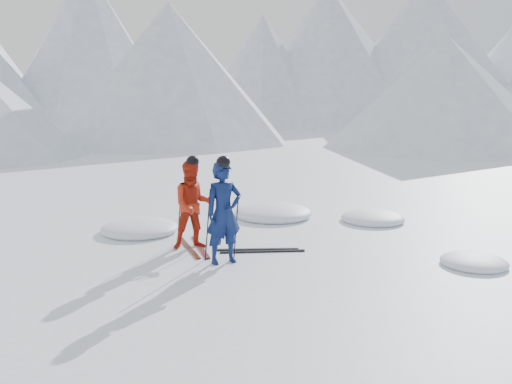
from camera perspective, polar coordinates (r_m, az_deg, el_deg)
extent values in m
plane|color=white|center=(11.33, 7.58, -5.77)|extent=(160.00, 160.00, 0.00)
cone|color=#B2BCD1|center=(51.93, -17.14, 14.21)|extent=(23.96, 23.96, 14.35)
cone|color=#B2BCD1|center=(61.92, -9.29, 12.67)|extent=(17.69, 17.69, 11.93)
cone|color=#B2BCD1|center=(54.60, 0.76, 12.59)|extent=(19.63, 19.63, 10.85)
cone|color=#B2BCD1|center=(58.75, 7.61, 13.94)|extent=(23.31, 23.31, 14.15)
cone|color=#B2BCD1|center=(60.62, 17.20, 13.81)|extent=(28.94, 28.94, 14.88)
cone|color=#B2BCD1|center=(33.93, 19.18, 9.86)|extent=(14.00, 14.00, 6.50)
cone|color=#B2BCD1|center=(36.59, -9.05, 12.22)|extent=(16.00, 16.00, 9.00)
imported|color=#0B1846|center=(10.01, -3.41, -2.20)|extent=(0.81, 0.66, 1.91)
imported|color=red|center=(11.05, -6.60, -1.36)|extent=(0.99, 0.84, 1.80)
cylinder|color=black|center=(10.21, -5.13, -3.80)|extent=(0.13, 0.09, 1.27)
cylinder|color=black|center=(10.34, -2.09, -3.60)|extent=(0.13, 0.07, 1.27)
cylinder|color=black|center=(11.36, -8.09, -2.63)|extent=(0.12, 0.10, 1.20)
cylinder|color=black|center=(11.26, -5.04, -2.67)|extent=(0.12, 0.08, 1.20)
cube|color=black|center=(11.26, -7.12, -5.79)|extent=(0.47, 1.68, 0.03)
cube|color=black|center=(11.26, -5.89, -5.76)|extent=(0.36, 1.69, 0.03)
cube|color=black|center=(11.01, 0.07, -6.07)|extent=(1.70, 0.22, 0.03)
cube|color=black|center=(10.88, 0.69, -6.27)|extent=(1.70, 0.16, 0.03)
ellipsoid|color=white|center=(12.72, -12.14, -4.14)|extent=(1.76, 1.76, 0.39)
ellipsoid|color=white|center=(13.82, 12.18, -3.01)|extent=(1.58, 1.58, 0.35)
ellipsoid|color=white|center=(14.02, 1.80, -2.59)|extent=(2.01, 2.01, 0.44)
ellipsoid|color=white|center=(10.86, 21.94, -7.14)|extent=(1.21, 1.21, 0.27)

